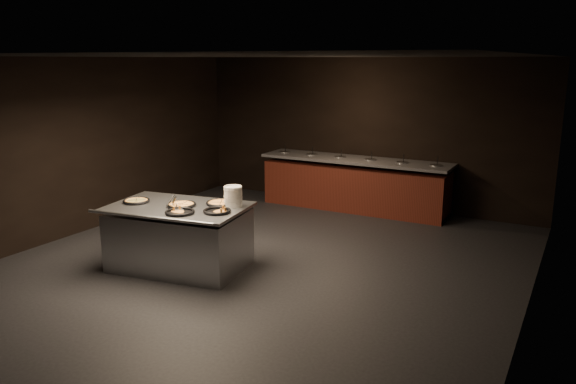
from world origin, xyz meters
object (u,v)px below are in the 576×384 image
at_px(plate_stack, 233,196).
at_px(pan_cheese_whole, 181,205).
at_px(serving_counter, 179,238).
at_px(pan_veggie_whole, 136,201).

height_order(plate_stack, pan_cheese_whole, plate_stack).
bearing_deg(plate_stack, serving_counter, -153.57).
distance_m(serving_counter, plate_stack, 0.98).
height_order(plate_stack, pan_veggie_whole, plate_stack).
xyz_separation_m(pan_veggie_whole, pan_cheese_whole, (0.69, 0.14, 0.00)).
height_order(serving_counter, pan_cheese_whole, pan_cheese_whole).
bearing_deg(serving_counter, plate_stack, 18.01).
height_order(serving_counter, pan_veggie_whole, pan_veggie_whole).
distance_m(serving_counter, pan_veggie_whole, 0.81).
relative_size(plate_stack, pan_cheese_whole, 0.69).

